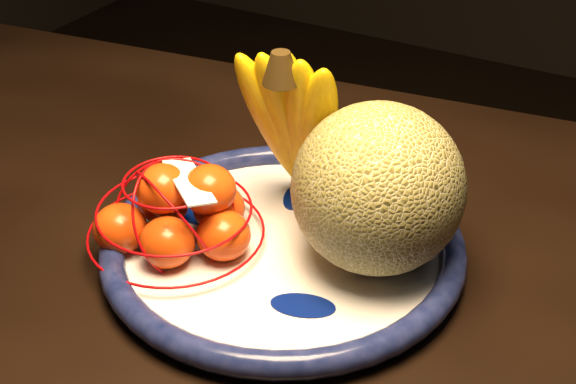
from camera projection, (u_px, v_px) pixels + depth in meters
The scene contains 6 objects.
dining_table at pixel (197, 340), 0.80m from camera, with size 1.62×1.09×0.76m.
fruit_bowl at pixel (283, 245), 0.77m from camera, with size 0.35×0.35×0.03m.
cantaloupe at pixel (378, 189), 0.71m from camera, with size 0.16×0.16×0.16m, color olive.
banana_bunch at pixel (297, 120), 0.78m from camera, with size 0.13×0.13×0.20m.
mandarin_bag at pixel (179, 214), 0.76m from camera, with size 0.21×0.21×0.11m.
price_tag at pixel (189, 182), 0.73m from camera, with size 0.07×0.03×0.00m, color white.
Camera 1 is at (0.34, -0.57, 1.24)m, focal length 50.00 mm.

